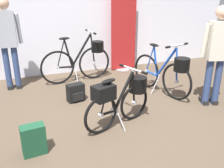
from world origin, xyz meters
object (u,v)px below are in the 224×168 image
at_px(visitor_near_wall, 8,38).
at_px(backpack_on_floor, 34,140).
at_px(floor_banner_stand, 124,34).
at_px(folding_bike_foreground, 121,97).
at_px(visitor_browsing, 217,51).
at_px(display_bike_left, 166,72).
at_px(handbag_on_floor, 76,93).
at_px(display_bike_right, 82,59).

bearing_deg(visitor_near_wall, backpack_on_floor, -85.22).
height_order(floor_banner_stand, folding_bike_foreground, floor_banner_stand).
bearing_deg(folding_bike_foreground, visitor_browsing, 3.42).
bearing_deg(backpack_on_floor, folding_bike_foreground, 12.46).
xyz_separation_m(display_bike_left, visitor_browsing, (0.50, -0.61, 0.47)).
height_order(floor_banner_stand, visitor_browsing, floor_banner_stand).
relative_size(floor_banner_stand, handbag_on_floor, 5.85).
distance_m(display_bike_left, display_bike_right, 1.76).
xyz_separation_m(folding_bike_foreground, display_bike_right, (-0.05, 1.99, 0.03)).
xyz_separation_m(floor_banner_stand, backpack_on_floor, (-2.27, -2.66, -0.65)).
bearing_deg(display_bike_left, backpack_on_floor, -157.56).
bearing_deg(floor_banner_stand, folding_bike_foreground, -113.73).
xyz_separation_m(floor_banner_stand, visitor_browsing, (0.61, -2.29, 0.08)).
distance_m(display_bike_left, visitor_near_wall, 2.92).
height_order(folding_bike_foreground, backpack_on_floor, folding_bike_foreground).
xyz_separation_m(floor_banner_stand, handbag_on_floor, (-1.47, -1.38, -0.68)).
height_order(folding_bike_foreground, display_bike_left, display_bike_left).
relative_size(folding_bike_foreground, visitor_near_wall, 0.65).
xyz_separation_m(display_bike_left, visitor_near_wall, (-2.57, 1.29, 0.53)).
bearing_deg(display_bike_right, visitor_near_wall, 179.62).
distance_m(folding_bike_foreground, display_bike_left, 1.37).
height_order(display_bike_left, visitor_browsing, visitor_browsing).
height_order(floor_banner_stand, display_bike_right, floor_banner_stand).
bearing_deg(display_bike_right, handbag_on_floor, -110.66).
relative_size(display_bike_right, visitor_browsing, 0.92).
xyz_separation_m(folding_bike_foreground, handbag_on_floor, (-0.42, 1.01, -0.28)).
bearing_deg(backpack_on_floor, visitor_browsing, 7.28).
bearing_deg(floor_banner_stand, display_bike_left, -86.21).
bearing_deg(folding_bike_foreground, backpack_on_floor, -167.54).
xyz_separation_m(visitor_near_wall, visitor_browsing, (3.07, -1.90, -0.07)).
relative_size(folding_bike_foreground, backpack_on_floor, 2.97).
bearing_deg(visitor_browsing, handbag_on_floor, 156.32).
bearing_deg(visitor_near_wall, handbag_on_floor, -45.07).
relative_size(floor_banner_stand, folding_bike_foreground, 1.68).
height_order(display_bike_right, visitor_browsing, visitor_browsing).
distance_m(floor_banner_stand, handbag_on_floor, 2.13).
bearing_deg(display_bike_right, visitor_browsing, -47.90).
distance_m(backpack_on_floor, handbag_on_floor, 1.51).
distance_m(display_bike_right, backpack_on_floor, 2.56).
bearing_deg(handbag_on_floor, visitor_near_wall, 134.93).
height_order(display_bike_left, backpack_on_floor, display_bike_left).
bearing_deg(visitor_browsing, visitor_near_wall, 148.20).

